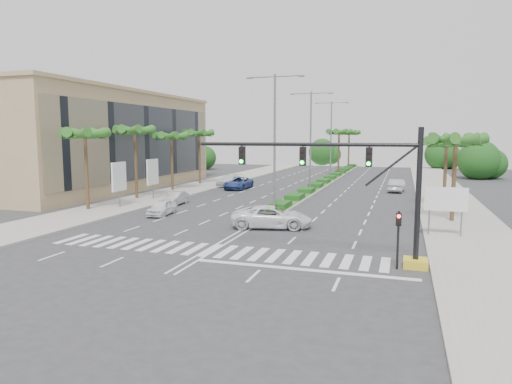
# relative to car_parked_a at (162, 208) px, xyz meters

# --- Properties ---
(ground) EXTENTS (160.00, 160.00, 0.00)m
(ground) POSITION_rel_car_parked_a_xyz_m (8.91, -9.93, -0.66)
(ground) COLOR #333335
(ground) RESTS_ON ground
(footpath_right) EXTENTS (6.00, 120.00, 0.15)m
(footpath_right) POSITION_rel_car_parked_a_xyz_m (24.11, 10.07, -0.59)
(footpath_right) COLOR gray
(footpath_right) RESTS_ON ground
(footpath_left) EXTENTS (6.00, 120.00, 0.15)m
(footpath_left) POSITION_rel_car_parked_a_xyz_m (-6.29, 10.07, -0.59)
(footpath_left) COLOR gray
(footpath_left) RESTS_ON ground
(median) EXTENTS (2.20, 75.00, 0.20)m
(median) POSITION_rel_car_parked_a_xyz_m (8.91, 35.07, -0.56)
(median) COLOR gray
(median) RESTS_ON ground
(median_grass) EXTENTS (1.80, 75.00, 0.04)m
(median_grass) POSITION_rel_car_parked_a_xyz_m (8.91, 35.07, -0.44)
(median_grass) COLOR #2B541C
(median_grass) RESTS_ON median
(building) EXTENTS (12.00, 36.00, 12.00)m
(building) POSITION_rel_car_parked_a_xyz_m (-17.09, 16.07, 5.34)
(building) COLOR tan
(building) RESTS_ON ground
(signal_gantry) EXTENTS (12.60, 1.20, 7.20)m
(signal_gantry) POSITION_rel_car_parked_a_xyz_m (18.18, -9.93, 2.80)
(signal_gantry) COLOR gold
(signal_gantry) RESTS_ON ground
(pedestrian_signal) EXTENTS (0.28, 0.36, 3.00)m
(pedestrian_signal) POSITION_rel_car_parked_a_xyz_m (19.51, -10.61, 1.38)
(pedestrian_signal) COLOR black
(pedestrian_signal) RESTS_ON ground
(direction_sign) EXTENTS (2.70, 0.11, 3.40)m
(direction_sign) POSITION_rel_car_parked_a_xyz_m (22.41, -1.94, 1.79)
(direction_sign) COLOR slate
(direction_sign) RESTS_ON ground
(billboard_near) EXTENTS (0.18, 2.10, 4.35)m
(billboard_near) POSITION_rel_car_parked_a_xyz_m (-5.59, 2.07, 2.30)
(billboard_near) COLOR slate
(billboard_near) RESTS_ON ground
(billboard_far) EXTENTS (0.18, 2.10, 4.35)m
(billboard_far) POSITION_rel_car_parked_a_xyz_m (-5.59, 8.07, 2.30)
(billboard_far) COLOR slate
(billboard_far) RESTS_ON ground
(palm_left_near) EXTENTS (4.57, 4.68, 7.55)m
(palm_left_near) POSITION_rel_car_parked_a_xyz_m (-7.59, 0.07, 6.03)
(palm_left_near) COLOR brown
(palm_left_near) RESTS_ON ground
(palm_left_mid) EXTENTS (4.57, 4.68, 7.95)m
(palm_left_mid) POSITION_rel_car_parked_a_xyz_m (-7.59, 8.07, 6.42)
(palm_left_mid) COLOR brown
(palm_left_mid) RESTS_ON ground
(palm_left_far) EXTENTS (4.57, 4.68, 7.35)m
(palm_left_far) POSITION_rel_car_parked_a_xyz_m (-7.59, 16.07, 5.83)
(palm_left_far) COLOR brown
(palm_left_far) RESTS_ON ground
(palm_left_end) EXTENTS (4.57, 4.68, 7.75)m
(palm_left_end) POSITION_rel_car_parked_a_xyz_m (-7.59, 24.07, 6.22)
(palm_left_end) COLOR brown
(palm_left_end) RESTS_ON ground
(palm_right_near) EXTENTS (4.57, 4.68, 7.05)m
(palm_right_near) POSITION_rel_car_parked_a_xyz_m (23.41, 4.07, 5.54)
(palm_right_near) COLOR brown
(palm_right_near) RESTS_ON ground
(palm_right_far) EXTENTS (4.57, 4.68, 6.75)m
(palm_right_far) POSITION_rel_car_parked_a_xyz_m (23.41, 12.07, 5.25)
(palm_right_far) COLOR brown
(palm_right_far) RESTS_ON ground
(palm_median_a) EXTENTS (4.57, 4.68, 8.05)m
(palm_median_a) POSITION_rel_car_parked_a_xyz_m (8.91, 45.07, 6.51)
(palm_median_a) COLOR brown
(palm_median_a) RESTS_ON ground
(palm_median_b) EXTENTS (4.57, 4.68, 8.05)m
(palm_median_b) POSITION_rel_car_parked_a_xyz_m (8.91, 60.07, 6.51)
(palm_median_b) COLOR brown
(palm_median_b) RESTS_ON ground
(streetlight_near) EXTENTS (5.10, 0.25, 12.00)m
(streetlight_near) POSITION_rel_car_parked_a_xyz_m (8.91, 4.07, 6.15)
(streetlight_near) COLOR slate
(streetlight_near) RESTS_ON ground
(streetlight_mid) EXTENTS (5.10, 0.25, 12.00)m
(streetlight_mid) POSITION_rel_car_parked_a_xyz_m (8.91, 20.07, 6.15)
(streetlight_mid) COLOR slate
(streetlight_mid) RESTS_ON ground
(streetlight_far) EXTENTS (5.10, 0.25, 12.00)m
(streetlight_far) POSITION_rel_car_parked_a_xyz_m (8.91, 36.07, 6.15)
(streetlight_far) COLOR slate
(streetlight_far) RESTS_ON ground
(car_parked_a) EXTENTS (2.03, 4.04, 1.32)m
(car_parked_a) POSITION_rel_car_parked_a_xyz_m (0.00, 0.00, 0.00)
(car_parked_a) COLOR white
(car_parked_a) RESTS_ON ground
(car_parked_b) EXTENTS (1.61, 4.00, 1.29)m
(car_parked_b) POSITION_rel_car_parked_a_xyz_m (-1.71, 5.65, -0.01)
(car_parked_b) COLOR silver
(car_parked_b) RESTS_ON ground
(car_parked_c) EXTENTS (2.57, 5.52, 1.53)m
(car_parked_c) POSITION_rel_car_parked_a_xyz_m (-0.46, 20.40, 0.10)
(car_parked_c) COLOR navy
(car_parked_c) RESTS_ON ground
(car_parked_d) EXTENTS (2.33, 5.32, 1.52)m
(car_parked_d) POSITION_rel_car_parked_a_xyz_m (-2.89, 23.46, 0.10)
(car_parked_d) COLOR silver
(car_parked_d) RESTS_ON ground
(car_crossing) EXTENTS (6.34, 3.92, 1.64)m
(car_crossing) POSITION_rel_car_parked_a_xyz_m (10.49, -2.31, 0.16)
(car_crossing) COLOR white
(car_crossing) RESTS_ON ground
(car_right) EXTENTS (2.05, 4.80, 1.54)m
(car_right) POSITION_rel_car_parked_a_xyz_m (18.94, 23.60, 0.11)
(car_right) COLOR silver
(car_right) RESTS_ON ground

